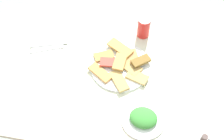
# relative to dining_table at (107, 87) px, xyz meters

# --- Properties ---
(ground_plane) EXTENTS (6.00, 6.00, 0.00)m
(ground_plane) POSITION_rel_dining_table_xyz_m (0.00, 0.00, -0.66)
(ground_plane) COLOR #A2ADA9
(dining_table) EXTENTS (1.20, 0.78, 0.75)m
(dining_table) POSITION_rel_dining_table_xyz_m (0.00, 0.00, 0.00)
(dining_table) COLOR silver
(dining_table) RESTS_ON ground_plane
(pide_platter) EXTENTS (0.31, 0.32, 0.04)m
(pide_platter) POSITION_rel_dining_table_xyz_m (-0.06, -0.08, 0.10)
(pide_platter) COLOR white
(pide_platter) RESTS_ON dining_table
(salad_plate_greens) EXTENTS (0.20, 0.20, 0.05)m
(salad_plate_greens) POSITION_rel_dining_table_xyz_m (-0.21, 0.20, 0.10)
(salad_plate_greens) COLOR white
(salad_plate_greens) RESTS_ON dining_table
(soda_can) EXTENTS (0.08, 0.08, 0.12)m
(soda_can) POSITION_rel_dining_table_xyz_m (-0.14, -0.31, 0.15)
(soda_can) COLOR red
(soda_can) RESTS_ON dining_table
(paper_napkin) EXTENTS (0.17, 0.17, 0.00)m
(paper_napkin) POSITION_rel_dining_table_xyz_m (0.35, -0.13, 0.09)
(paper_napkin) COLOR white
(paper_napkin) RESTS_ON dining_table
(fork) EXTENTS (0.20, 0.08, 0.00)m
(fork) POSITION_rel_dining_table_xyz_m (0.35, -0.15, 0.09)
(fork) COLOR silver
(fork) RESTS_ON paper_napkin
(spoon) EXTENTS (0.17, 0.08, 0.00)m
(spoon) POSITION_rel_dining_table_xyz_m (0.35, -0.12, 0.09)
(spoon) COLOR silver
(spoon) RESTS_ON paper_napkin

